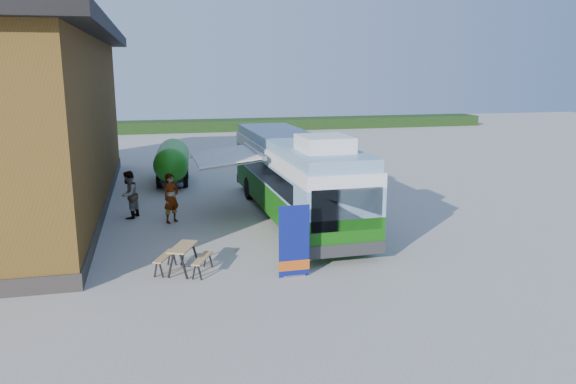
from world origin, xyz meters
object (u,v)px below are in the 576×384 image
object	(u,v)px
banner	(294,248)
person_a	(171,198)
bus	(294,174)
person_b	(129,195)
picnic_table	(183,253)
slurry_tanker	(172,160)

from	to	relation	value
banner	person_a	bearing A→B (deg)	114.10
banner	person_a	size ratio (longest dim) A/B	1.09
bus	person_b	bearing A→B (deg)	166.86
banner	picnic_table	bearing A→B (deg)	159.02
picnic_table	person_b	bearing A→B (deg)	127.80
bus	banner	size ratio (longest dim) A/B	5.73
person_a	slurry_tanker	size ratio (longest dim) A/B	0.34
bus	picnic_table	bearing A→B (deg)	-132.63
person_b	slurry_tanker	bearing A→B (deg)	-170.44
picnic_table	person_b	xyz separation A→B (m)	(-1.74, 6.60, 0.35)
bus	banner	world-z (taller)	bus
banner	slurry_tanker	bearing A→B (deg)	99.91
banner	person_a	world-z (taller)	banner
bus	person_b	xyz separation A→B (m)	(-6.37, 1.33, -0.81)
banner	person_b	xyz separation A→B (m)	(-4.77, 7.69, 0.09)
person_a	slurry_tanker	xyz separation A→B (m)	(0.33, 7.61, 0.24)
person_b	bus	bearing A→B (deg)	104.11
picnic_table	bus	bearing A→B (deg)	71.79
person_a	slurry_tanker	bearing A→B (deg)	50.18
person_a	slurry_tanker	distance (m)	7.62
picnic_table	slurry_tanker	distance (m)	13.20
picnic_table	person_b	size ratio (longest dim) A/B	0.93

